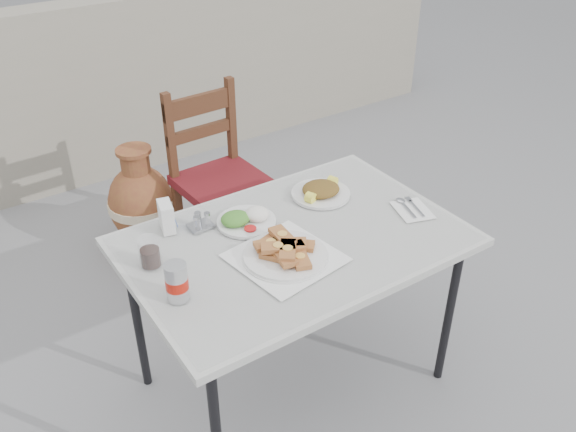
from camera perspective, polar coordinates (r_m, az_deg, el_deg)
ground at (r=2.81m, az=1.17°, el=-16.36°), size 80.00×80.00×0.00m
cafe_table at (r=2.39m, az=0.62°, el=-3.09°), size 1.30×0.89×0.78m
pide_plate at (r=2.23m, az=-0.26°, el=-3.25°), size 0.40×0.40×0.07m
salad_rice_plate at (r=2.44m, az=-3.98°, el=-0.25°), size 0.24×0.24×0.06m
salad_chopped_plate at (r=2.62m, az=3.09°, el=2.36°), size 0.26×0.26×0.05m
soda_can at (r=2.06m, az=-10.37°, el=-6.07°), size 0.08×0.08×0.14m
cola_glass at (r=2.24m, az=-12.79°, el=-3.46°), size 0.08×0.08×0.11m
napkin_holder at (r=2.42m, az=-11.31°, el=-0.06°), size 0.08×0.11×0.12m
condiment_caddy at (r=2.43m, az=-8.18°, el=-0.60°), size 0.10×0.08×0.07m
cutlery_napkin at (r=2.58m, az=11.40°, el=0.73°), size 0.18×0.20×0.01m
chair at (r=3.34m, az=-6.54°, el=3.61°), size 0.46×0.46×1.00m
terracotta_urn at (r=3.58m, az=-13.56°, el=1.09°), size 0.38×0.38×0.66m
back_wall at (r=4.41m, az=-18.42°, el=10.71°), size 6.00×0.25×1.20m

